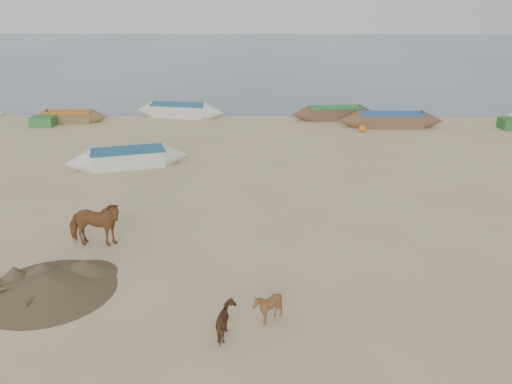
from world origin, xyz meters
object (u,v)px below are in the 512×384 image
cow_adult (94,224)px  near_canoe (128,158)px  calf_front (268,307)px  calf_right (227,322)px

cow_adult → near_canoe: 8.37m
calf_front → near_canoe: size_ratio=0.15×
near_canoe → calf_right: bearing=-84.7°
calf_front → calf_right: bearing=-62.6°
cow_adult → near_canoe: cow_adult is taller
cow_adult → calf_right: size_ratio=2.29×
cow_adult → calf_front: cow_adult is taller
calf_front → near_canoe: 13.80m
calf_front → calf_right: calf_front is taller
near_canoe → cow_adult: bearing=-100.3°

